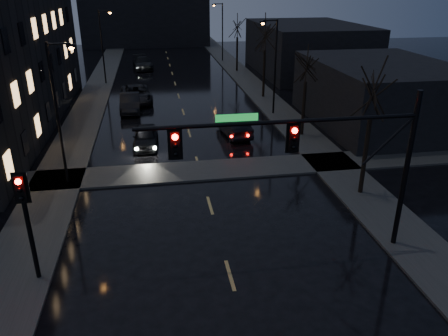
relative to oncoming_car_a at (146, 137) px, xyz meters
name	(u,v)px	position (x,y,z in m)	size (l,w,h in m)	color
sidewalk_left	(90,107)	(-5.21, 11.41, -0.66)	(3.00, 140.00, 0.12)	#2D2D2B
sidewalk_right	(267,99)	(11.79, 11.41, -0.66)	(3.00, 140.00, 0.12)	#2D2D2B
sidewalk_cross	(200,171)	(3.29, -5.09, -0.66)	(40.00, 3.00, 0.12)	#2D2D2B
commercial_right_near	(380,94)	(18.79, 2.41, 1.78)	(10.00, 14.00, 5.00)	black
commercial_right_far	(307,48)	(20.29, 24.41, 2.28)	(12.00, 18.00, 6.00)	black
far_block	(146,22)	(0.29, 54.41, 3.28)	(22.00, 10.00, 8.00)	black
signal_mast	(323,148)	(7.14, -14.59, 4.15)	(11.11, 0.41, 7.00)	black
signal_pole_left	(26,212)	(-4.21, -14.59, 2.30)	(0.35, 0.41, 4.53)	black
tree_near	(375,82)	(11.69, -9.59, 5.50)	(3.52, 3.52, 8.08)	black
tree_mid_a	(307,58)	(11.69, 0.41, 5.11)	(3.30, 3.30, 7.58)	black
tree_mid_b	(266,29)	(11.69, 12.41, 5.89)	(3.74, 3.74, 8.59)	black
tree_far	(237,23)	(11.69, 26.41, 5.35)	(3.43, 3.43, 7.88)	black
streetlight_l_near	(60,103)	(-4.29, -5.59, 4.06)	(1.53, 0.28, 8.00)	black
streetlight_l_far	(104,41)	(-4.29, 21.41, 4.06)	(1.53, 0.28, 8.00)	black
streetlight_r_mid	(273,59)	(10.88, 6.41, 4.06)	(1.53, 0.28, 8.00)	black
streetlight_r_far	(221,27)	(10.88, 34.41, 4.06)	(1.53, 0.28, 8.00)	black
oncoming_car_a	(146,137)	(0.00, 0.00, 0.00)	(1.69, 4.20, 1.43)	black
oncoming_car_b	(130,103)	(-1.38, 9.44, 0.09)	(1.70, 4.87, 1.60)	black
oncoming_car_c	(137,94)	(-0.86, 12.70, 0.08)	(2.65, 5.74, 1.60)	black
oncoming_car_d	(143,63)	(-0.38, 30.03, 0.11)	(2.31, 5.69, 1.65)	black
lead_car	(234,126)	(6.62, 1.31, 0.02)	(1.57, 4.49, 1.48)	black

